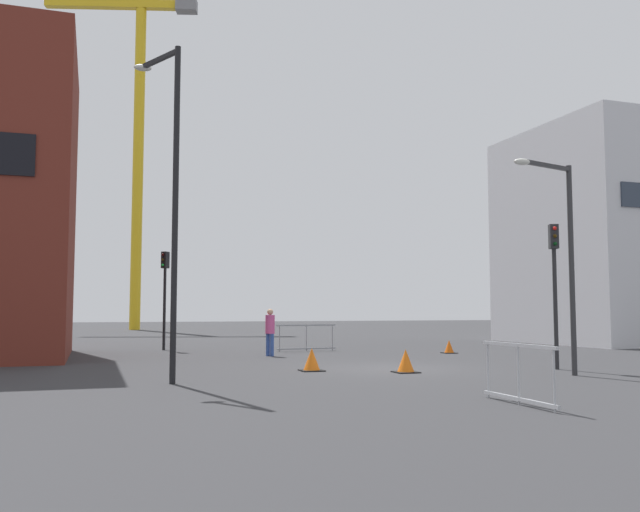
{
  "coord_description": "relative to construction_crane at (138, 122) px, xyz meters",
  "views": [
    {
      "loc": [
        -8.17,
        -18.12,
        1.68
      ],
      "look_at": [
        0.0,
        6.27,
        3.72
      ],
      "focal_mm": 38.24,
      "sensor_mm": 36.0,
      "label": 1
    }
  ],
  "objects": [
    {
      "name": "ground",
      "position": [
        4.8,
        -41.58,
        -17.85
      ],
      "size": [
        160.0,
        160.0,
        0.0
      ],
      "primitive_type": "plane",
      "color": "#333335"
    },
    {
      "name": "office_block",
      "position": [
        22.58,
        -31.32,
        -12.4
      ],
      "size": [
        9.74,
        9.32,
        10.9
      ],
      "color": "silver",
      "rests_on": "ground"
    },
    {
      "name": "construction_crane",
      "position": [
        0.0,
        0.0,
        0.0
      ],
      "size": [
        12.85,
        4.49,
        28.89
      ],
      "color": "gold",
      "rests_on": "ground"
    },
    {
      "name": "streetlamp_tall",
      "position": [
        -1.68,
        -43.63,
        -13.25
      ],
      "size": [
        1.0,
        1.56,
        7.88
      ],
      "color": "black",
      "rests_on": "ground"
    },
    {
      "name": "streetlamp_short",
      "position": [
        8.1,
        -45.15,
        -14.47
      ],
      "size": [
        2.07,
        0.67,
        5.46
      ],
      "color": "#2D2D30",
      "rests_on": "ground"
    },
    {
      "name": "traffic_light_median",
      "position": [
        9.16,
        -43.43,
        -15.09
      ],
      "size": [
        0.33,
        0.39,
        4.12
      ],
      "color": "#232326",
      "rests_on": "ground"
    },
    {
      "name": "traffic_light_far",
      "position": [
        -0.47,
        -30.43,
        -15.09
      ],
      "size": [
        0.37,
        0.37,
        4.13
      ],
      "color": "black",
      "rests_on": "ground"
    },
    {
      "name": "pedestrian_walking",
      "position": [
        2.82,
        -35.5,
        -16.86
      ],
      "size": [
        0.34,
        0.34,
        1.71
      ],
      "color": "#33519E",
      "rests_on": "ground"
    },
    {
      "name": "safety_barrier_right_run",
      "position": [
        4.99,
        -33.01,
        -17.29
      ],
      "size": [
        2.57,
        0.23,
        1.08
      ],
      "color": "gray",
      "rests_on": "ground"
    },
    {
      "name": "safety_barrier_rear",
      "position": [
        3.86,
        -49.24,
        -17.29
      ],
      "size": [
        0.09,
        2.23,
        1.08
      ],
      "color": "#B2B5BA",
      "rests_on": "ground"
    },
    {
      "name": "traffic_cone_striped",
      "position": [
        9.82,
        -36.11,
        -17.62
      ],
      "size": [
        0.51,
        0.51,
        0.51
      ],
      "color": "black",
      "rests_on": "ground"
    },
    {
      "name": "traffic_cone_on_verge",
      "position": [
        4.66,
        -42.97,
        -17.56
      ],
      "size": [
        0.62,
        0.62,
        0.62
      ],
      "color": "black",
      "rests_on": "ground"
    },
    {
      "name": "traffic_cone_by_barrier",
      "position": [
        2.42,
        -41.71,
        -17.56
      ],
      "size": [
        0.62,
        0.62,
        0.63
      ],
      "color": "black",
      "rests_on": "ground"
    }
  ]
}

